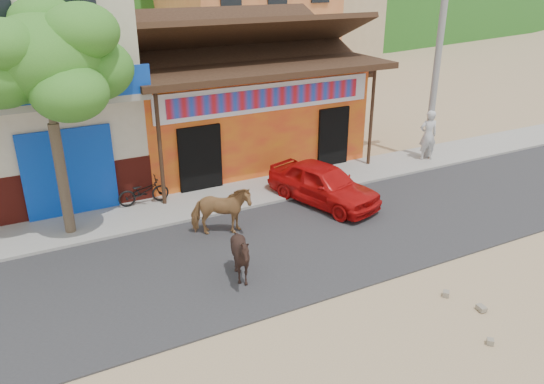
{
  "coord_description": "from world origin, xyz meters",
  "views": [
    {
      "loc": [
        -5.67,
        -8.06,
        6.71
      ],
      "look_at": [
        0.09,
        3.0,
        1.4
      ],
      "focal_mm": 35.0,
      "sensor_mm": 36.0,
      "label": 1
    }
  ],
  "objects_px": {
    "scooter": "(143,191)",
    "pedestrian": "(428,135)",
    "utility_pole": "(439,48)",
    "cow_tan": "(221,211)",
    "tree": "(53,123)",
    "cow_dark": "(241,256)",
    "red_car": "(323,184)"
  },
  "relations": [
    {
      "from": "scooter",
      "to": "pedestrian",
      "type": "relative_size",
      "value": 0.82
    },
    {
      "from": "utility_pole",
      "to": "scooter",
      "type": "xyz_separation_m",
      "value": [
        -10.55,
        0.66,
        -3.6
      ]
    },
    {
      "from": "cow_tan",
      "to": "tree",
      "type": "bearing_deg",
      "value": 82.14
    },
    {
      "from": "cow_dark",
      "to": "red_car",
      "type": "relative_size",
      "value": 0.35
    },
    {
      "from": "pedestrian",
      "to": "scooter",
      "type": "bearing_deg",
      "value": 11.7
    },
    {
      "from": "utility_pole",
      "to": "cow_tan",
      "type": "xyz_separation_m",
      "value": [
        -9.18,
        -2.11,
        -3.4
      ]
    },
    {
      "from": "pedestrian",
      "to": "cow_tan",
      "type": "bearing_deg",
      "value": 28.45
    },
    {
      "from": "cow_dark",
      "to": "pedestrian",
      "type": "bearing_deg",
      "value": 81.37
    },
    {
      "from": "cow_dark",
      "to": "pedestrian",
      "type": "height_order",
      "value": "pedestrian"
    },
    {
      "from": "cow_dark",
      "to": "cow_tan",
      "type": "bearing_deg",
      "value": 135.59
    },
    {
      "from": "tree",
      "to": "utility_pole",
      "type": "relative_size",
      "value": 0.75
    },
    {
      "from": "red_car",
      "to": "tree",
      "type": "bearing_deg",
      "value": 151.55
    },
    {
      "from": "utility_pole",
      "to": "pedestrian",
      "type": "height_order",
      "value": "utility_pole"
    },
    {
      "from": "tree",
      "to": "scooter",
      "type": "height_order",
      "value": "tree"
    },
    {
      "from": "utility_pole",
      "to": "pedestrian",
      "type": "distance_m",
      "value": 3.09
    },
    {
      "from": "tree",
      "to": "red_car",
      "type": "relative_size",
      "value": 1.63
    },
    {
      "from": "cow_tan",
      "to": "red_car",
      "type": "height_order",
      "value": "cow_tan"
    },
    {
      "from": "cow_tan",
      "to": "cow_dark",
      "type": "relative_size",
      "value": 1.25
    },
    {
      "from": "red_car",
      "to": "pedestrian",
      "type": "relative_size",
      "value": 1.99
    },
    {
      "from": "tree",
      "to": "red_car",
      "type": "height_order",
      "value": "tree"
    },
    {
      "from": "tree",
      "to": "scooter",
      "type": "bearing_deg",
      "value": 20.82
    },
    {
      "from": "pedestrian",
      "to": "red_car",
      "type": "bearing_deg",
      "value": 31.12
    },
    {
      "from": "utility_pole",
      "to": "cow_dark",
      "type": "bearing_deg",
      "value": -155.15
    },
    {
      "from": "tree",
      "to": "cow_dark",
      "type": "height_order",
      "value": "tree"
    },
    {
      "from": "cow_tan",
      "to": "cow_dark",
      "type": "height_order",
      "value": "cow_tan"
    },
    {
      "from": "utility_pole",
      "to": "red_car",
      "type": "bearing_deg",
      "value": -164.01
    },
    {
      "from": "red_car",
      "to": "utility_pole",
      "type": "bearing_deg",
      "value": -1.26
    },
    {
      "from": "red_car",
      "to": "pedestrian",
      "type": "bearing_deg",
      "value": -2.46
    },
    {
      "from": "cow_tan",
      "to": "cow_dark",
      "type": "xyz_separation_m",
      "value": [
        -0.47,
        -2.36,
        -0.04
      ]
    },
    {
      "from": "tree",
      "to": "pedestrian",
      "type": "relative_size",
      "value": 3.24
    },
    {
      "from": "cow_tan",
      "to": "red_car",
      "type": "bearing_deg",
      "value": -62.14
    },
    {
      "from": "utility_pole",
      "to": "tree",
      "type": "bearing_deg",
      "value": -179.1
    }
  ]
}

